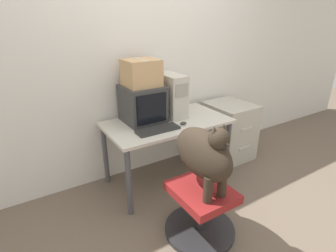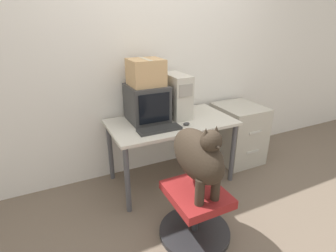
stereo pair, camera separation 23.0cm
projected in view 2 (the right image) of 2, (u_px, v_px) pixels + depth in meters
ground_plane at (186, 196)px, 2.67m from camera, size 12.00×12.00×0.00m
wall_back at (154, 57)px, 2.82m from camera, size 8.00×0.05×2.60m
desk at (171, 129)px, 2.73m from camera, size 1.28×0.71×0.70m
crt_monitor at (147, 103)px, 2.66m from camera, size 0.38×0.40×0.37m
pc_tower at (176, 95)px, 2.77m from camera, size 0.19×0.42×0.45m
keyboard at (159, 129)px, 2.46m from camera, size 0.42×0.15×0.03m
computer_mouse at (186, 124)px, 2.58m from camera, size 0.07×0.05×0.03m
office_chair at (195, 213)px, 2.13m from camera, size 0.59×0.59×0.43m
dog at (198, 155)px, 1.93m from camera, size 0.25×0.59×0.59m
filing_cabinet at (238, 133)px, 3.26m from camera, size 0.50×0.58×0.71m
cardboard_box at (146, 72)px, 2.54m from camera, size 0.32×0.31×0.26m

